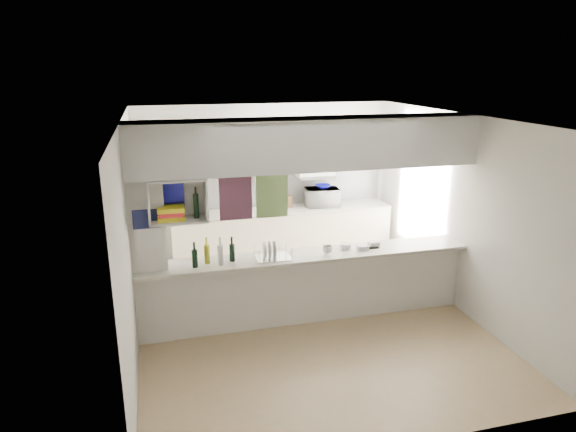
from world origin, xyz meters
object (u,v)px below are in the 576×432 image
object	(u,v)px
bowl	(323,187)
dish_rack	(273,251)
wine_bottles	(214,254)
microwave	(322,197)

from	to	relation	value
bowl	dish_rack	bearing A→B (deg)	-122.25
bowl	dish_rack	xyz separation A→B (m)	(-1.35, -2.14, -0.24)
dish_rack	wine_bottles	xyz separation A→B (m)	(-0.72, -0.02, 0.03)
microwave	dish_rack	distance (m)	2.52
bowl	wine_bottles	distance (m)	2.99
bowl	dish_rack	distance (m)	2.54
microwave	bowl	size ratio (longest dim) A/B	2.17
bowl	wine_bottles	xyz separation A→B (m)	(-2.07, -2.15, -0.21)
microwave	dish_rack	world-z (taller)	microwave
microwave	wine_bottles	world-z (taller)	wine_bottles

